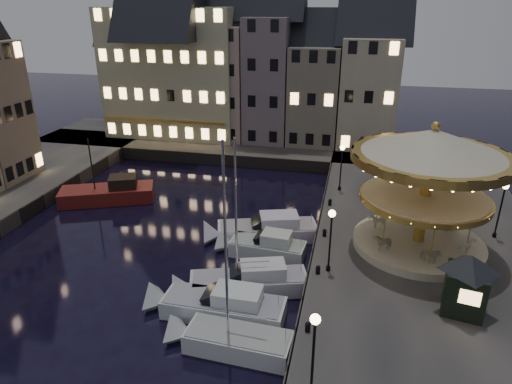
% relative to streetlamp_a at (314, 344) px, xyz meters
% --- Properties ---
extents(ground, '(160.00, 160.00, 0.00)m').
position_rel_streetlamp_a_xyz_m(ground, '(-7.20, 9.00, -4.02)').
color(ground, black).
rests_on(ground, ground).
extents(quay_east, '(16.00, 56.00, 1.30)m').
position_rel_streetlamp_a_xyz_m(quay_east, '(6.80, 15.00, -3.37)').
color(quay_east, '#474442').
rests_on(quay_east, ground).
extents(quay_north, '(44.00, 12.00, 1.30)m').
position_rel_streetlamp_a_xyz_m(quay_north, '(-15.20, 37.00, -3.37)').
color(quay_north, '#474442').
rests_on(quay_north, ground).
extents(quaywall_e, '(0.15, 44.00, 1.30)m').
position_rel_streetlamp_a_xyz_m(quaywall_e, '(-1.20, 15.00, -3.37)').
color(quaywall_e, '#47423A').
rests_on(quaywall_e, ground).
extents(quaywall_n, '(48.00, 0.15, 1.30)m').
position_rel_streetlamp_a_xyz_m(quaywall_n, '(-13.20, 31.00, -3.37)').
color(quaywall_n, '#47423A').
rests_on(quaywall_n, ground).
extents(streetlamp_a, '(0.44, 0.44, 4.17)m').
position_rel_streetlamp_a_xyz_m(streetlamp_a, '(0.00, 0.00, 0.00)').
color(streetlamp_a, black).
rests_on(streetlamp_a, quay_east).
extents(streetlamp_b, '(0.44, 0.44, 4.17)m').
position_rel_streetlamp_a_xyz_m(streetlamp_b, '(0.00, 10.00, 0.00)').
color(streetlamp_b, black).
rests_on(streetlamp_b, quay_east).
extents(streetlamp_c, '(0.44, 0.44, 4.17)m').
position_rel_streetlamp_a_xyz_m(streetlamp_c, '(0.00, 23.50, 0.00)').
color(streetlamp_c, black).
rests_on(streetlamp_c, quay_east).
extents(streetlamp_d, '(0.44, 0.44, 4.17)m').
position_rel_streetlamp_a_xyz_m(streetlamp_d, '(11.30, 17.00, 0.00)').
color(streetlamp_d, black).
rests_on(streetlamp_d, quay_east).
extents(bollard_a, '(0.30, 0.30, 0.57)m').
position_rel_streetlamp_a_xyz_m(bollard_a, '(-0.60, 4.00, -2.41)').
color(bollard_a, black).
rests_on(bollard_a, quay_east).
extents(bollard_b, '(0.30, 0.30, 0.57)m').
position_rel_streetlamp_a_xyz_m(bollard_b, '(-0.60, 9.50, -2.41)').
color(bollard_b, black).
rests_on(bollard_b, quay_east).
extents(bollard_c, '(0.30, 0.30, 0.57)m').
position_rel_streetlamp_a_xyz_m(bollard_c, '(-0.60, 14.50, -2.41)').
color(bollard_c, black).
rests_on(bollard_c, quay_east).
extents(bollard_d, '(0.30, 0.30, 0.57)m').
position_rel_streetlamp_a_xyz_m(bollard_d, '(-0.60, 20.00, -2.41)').
color(bollard_d, black).
rests_on(bollard_d, quay_east).
extents(townhouse_na, '(5.50, 8.00, 12.80)m').
position_rel_streetlamp_a_xyz_m(townhouse_na, '(-26.70, 39.00, 3.76)').
color(townhouse_na, gray).
rests_on(townhouse_na, quay_north).
extents(townhouse_nb, '(6.16, 8.00, 13.80)m').
position_rel_streetlamp_a_xyz_m(townhouse_nb, '(-21.25, 39.00, 4.26)').
color(townhouse_nb, gray).
rests_on(townhouse_nb, quay_north).
extents(townhouse_nc, '(6.82, 8.00, 14.80)m').
position_rel_streetlamp_a_xyz_m(townhouse_nc, '(-15.20, 39.00, 4.76)').
color(townhouse_nc, tan).
rests_on(townhouse_nc, quay_north).
extents(townhouse_nd, '(5.50, 8.00, 15.80)m').
position_rel_streetlamp_a_xyz_m(townhouse_nd, '(-9.45, 39.00, 5.26)').
color(townhouse_nd, slate).
rests_on(townhouse_nd, quay_north).
extents(townhouse_ne, '(6.16, 8.00, 12.80)m').
position_rel_streetlamp_a_xyz_m(townhouse_ne, '(-4.00, 39.00, 3.76)').
color(townhouse_ne, slate).
rests_on(townhouse_ne, quay_north).
extents(townhouse_nf, '(6.82, 8.00, 13.80)m').
position_rel_streetlamp_a_xyz_m(townhouse_nf, '(2.05, 39.00, 4.26)').
color(townhouse_nf, '#AFA58B').
rests_on(townhouse_nf, quay_north).
extents(hotel_corner, '(17.60, 9.00, 16.80)m').
position_rel_streetlamp_a_xyz_m(hotel_corner, '(-21.20, 39.00, 5.76)').
color(hotel_corner, '#C0C395').
rests_on(hotel_corner, quay_north).
extents(motorboat_a, '(6.63, 2.46, 10.97)m').
position_rel_streetlamp_a_xyz_m(motorboat_a, '(-4.66, 3.30, -3.48)').
color(motorboat_a, silver).
rests_on(motorboat_a, ground).
extents(motorboat_b, '(8.13, 2.45, 2.15)m').
position_rel_streetlamp_a_xyz_m(motorboat_b, '(-6.04, 5.86, -3.37)').
color(motorboat_b, silver).
rests_on(motorboat_b, ground).
extents(motorboat_c, '(8.31, 4.45, 11.13)m').
position_rel_streetlamp_a_xyz_m(motorboat_c, '(-5.17, 8.43, -3.34)').
color(motorboat_c, silver).
rests_on(motorboat_c, ground).
extents(motorboat_d, '(6.42, 2.48, 2.15)m').
position_rel_streetlamp_a_xyz_m(motorboat_d, '(-4.90, 13.09, -3.38)').
color(motorboat_d, silver).
rests_on(motorboat_d, ground).
extents(motorboat_e, '(8.62, 4.80, 2.15)m').
position_rel_streetlamp_a_xyz_m(motorboat_e, '(-5.40, 15.56, -3.37)').
color(motorboat_e, silver).
rests_on(motorboat_e, ground).
extents(red_fishing_boat, '(8.63, 5.78, 6.15)m').
position_rel_streetlamp_a_xyz_m(red_fishing_boat, '(-20.45, 19.50, -3.31)').
color(red_fishing_boat, maroon).
rests_on(red_fishing_boat, ground).
extents(carousel, '(10.03, 10.03, 8.78)m').
position_rel_streetlamp_a_xyz_m(carousel, '(5.78, 14.34, 3.07)').
color(carousel, beige).
rests_on(carousel, quay_east).
extents(ticket_kiosk, '(3.34, 3.34, 3.91)m').
position_rel_streetlamp_a_xyz_m(ticket_kiosk, '(7.40, 7.54, -0.39)').
color(ticket_kiosk, black).
rests_on(ticket_kiosk, quay_east).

